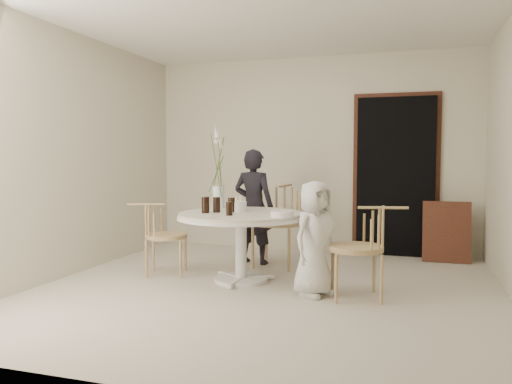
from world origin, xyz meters
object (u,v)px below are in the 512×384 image
(girl, at_px, (254,207))
(birthday_cake, at_px, (236,206))
(chair_left, at_px, (156,228))
(boy, at_px, (315,239))
(chair_far, at_px, (281,213))
(chair_right, at_px, (370,238))
(table, at_px, (241,223))
(flower_vase, at_px, (218,179))

(girl, bearing_deg, birthday_cake, 100.67)
(chair_left, distance_m, birthday_cake, 0.95)
(girl, distance_m, birthday_cake, 0.79)
(boy, bearing_deg, girl, 69.37)
(chair_far, xyz_separation_m, chair_right, (1.16, -1.20, -0.07))
(table, xyz_separation_m, flower_vase, (-0.40, 0.37, 0.45))
(table, relative_size, chair_right, 1.53)
(chair_far, relative_size, boy, 0.90)
(chair_left, bearing_deg, girl, -60.79)
(chair_left, bearing_deg, table, -107.70)
(birthday_cake, bearing_deg, chair_left, -173.32)
(chair_right, distance_m, flower_vase, 1.92)
(chair_right, xyz_separation_m, flower_vase, (-1.75, 0.62, 0.50))
(chair_left, bearing_deg, chair_right, -113.24)
(chair_far, xyz_separation_m, flower_vase, (-0.59, -0.58, 0.43))
(table, height_order, girl, girl)
(chair_left, xyz_separation_m, boy, (1.85, -0.31, 0.02))
(birthday_cake, bearing_deg, chair_far, 71.34)
(table, relative_size, chair_left, 1.65)
(chair_far, bearing_deg, boy, -57.64)
(chair_right, height_order, birthday_cake, birthday_cake)
(table, distance_m, birthday_cake, 0.23)
(birthday_cake, height_order, flower_vase, flower_vase)
(flower_vase, bearing_deg, chair_far, 44.47)
(girl, height_order, boy, girl)
(girl, bearing_deg, table, 106.03)
(chair_left, height_order, girl, girl)
(table, xyz_separation_m, boy, (0.84, -0.30, -0.07))
(chair_right, bearing_deg, flower_vase, -122.93)
(chair_far, distance_m, flower_vase, 0.93)
(flower_vase, bearing_deg, birthday_cake, -39.63)
(table, relative_size, girl, 0.94)
(chair_far, xyz_separation_m, birthday_cake, (-0.28, -0.84, 0.15))
(chair_left, bearing_deg, birthday_cake, -100.34)
(chair_far, bearing_deg, girl, -166.97)
(table, distance_m, chair_right, 1.37)
(chair_far, distance_m, birthday_cake, 0.90)
(table, bearing_deg, chair_left, 179.32)
(chair_far, distance_m, chair_right, 1.67)
(boy, bearing_deg, table, 100.44)
(table, height_order, flower_vase, flower_vase)
(girl, bearing_deg, chair_far, -164.99)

